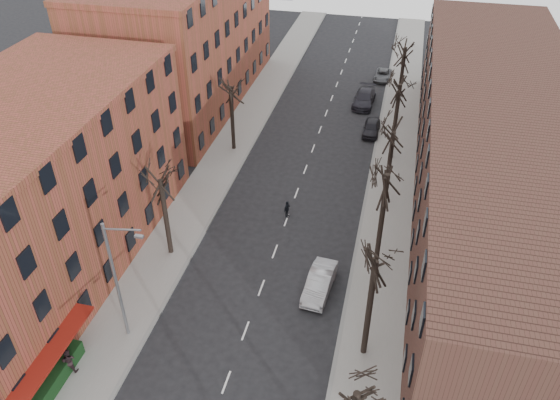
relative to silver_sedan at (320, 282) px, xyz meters
The scene contains 21 objects.
sidewalk_left 21.90m from the silver_sedan, 123.25° to the left, with size 4.00×90.00×0.15m, color gray.
sidewalk_right 18.75m from the silver_sedan, 77.67° to the left, with size 4.00×90.00×0.15m, color gray.
building_left_near 20.75m from the silver_sedan, behind, with size 12.00×26.00×12.00m, color brown.
building_left_far 34.42m from the silver_sedan, 126.22° to the left, with size 12.00×28.00×14.00m, color brown.
building_right 18.41m from the silver_sedan, 47.95° to the left, with size 12.00×50.00×10.00m, color #452720.
awning_left 17.16m from the silver_sedan, 141.40° to the right, with size 1.20×7.00×0.15m, color maroon.
hedge 17.86m from the silver_sedan, 139.09° to the right, with size 0.80×6.00×1.00m, color #123516.
tree_right_b 5.97m from the silver_sedan, 52.53° to the right, with size 5.20×5.20×10.80m, color black, non-canonical shape.
tree_right_c 4.94m from the silver_sedan, 42.53° to the left, with size 5.20×5.20×11.60m, color black, non-canonical shape.
tree_right_d 11.89m from the silver_sedan, 72.33° to the left, with size 5.20×5.20×10.00m, color black, non-canonical shape.
tree_right_e 19.65m from the silver_sedan, 79.44° to the left, with size 5.20×5.20×10.80m, color black, non-canonical shape.
tree_right_f 27.55m from the silver_sedan, 82.49° to the left, with size 5.20×5.20×11.60m, color black, non-canonical shape.
tree_left_a 11.70m from the silver_sedan, behind, with size 5.20×5.20×9.50m, color black, non-canonical shape.
tree_left_b 20.84m from the silver_sedan, 123.84° to the left, with size 5.20×5.20×9.50m, color black, non-canonical shape.
streetlight 13.59m from the silver_sedan, 148.73° to the right, with size 2.45×0.22×9.03m.
silver_sedan is the anchor object (origin of this frame).
parked_car_near 23.76m from the silver_sedan, 86.89° to the left, with size 1.63×4.04×1.38m, color black.
parked_car_mid 30.46m from the silver_sedan, 90.38° to the left, with size 2.19×5.38×1.56m, color black.
parked_car_far 38.15m from the silver_sedan, 88.05° to the left, with size 1.88×4.08×1.13m, color #4F5156.
pedestrian_b 16.63m from the silver_sedan, 142.54° to the right, with size 0.87×0.67×1.78m, color black.
pedestrian_crossing 8.79m from the silver_sedan, 117.54° to the left, with size 0.90×0.37×1.53m, color black.
Camera 1 is at (7.64, -10.55, 27.33)m, focal length 35.00 mm.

